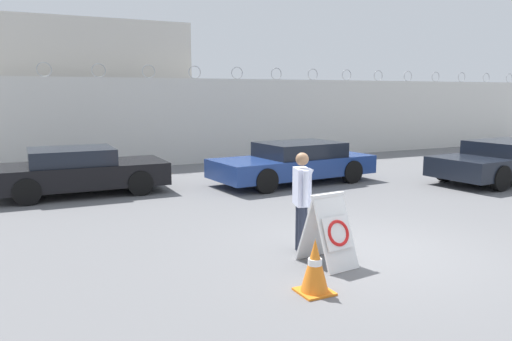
# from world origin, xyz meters

# --- Properties ---
(ground_plane) EXTENTS (90.00, 90.00, 0.00)m
(ground_plane) POSITION_xyz_m (0.00, 0.00, 0.00)
(ground_plane) COLOR slate
(perimeter_wall) EXTENTS (36.00, 0.30, 3.56)m
(perimeter_wall) POSITION_xyz_m (-0.00, 11.15, 1.56)
(perimeter_wall) COLOR silver
(perimeter_wall) RESTS_ON ground_plane
(building_block) EXTENTS (8.54, 5.77, 5.29)m
(building_block) POSITION_xyz_m (-2.96, 15.76, 2.65)
(building_block) COLOR beige
(building_block) RESTS_ON ground_plane
(barricade_sign) EXTENTS (0.68, 0.90, 1.10)m
(barricade_sign) POSITION_xyz_m (-1.02, -0.26, 0.55)
(barricade_sign) COLOR white
(barricade_sign) RESTS_ON ground_plane
(security_guard) EXTENTS (0.51, 0.59, 1.64)m
(security_guard) POSITION_xyz_m (-1.06, 0.47, 0.90)
(security_guard) COLOR #232838
(security_guard) RESTS_ON ground_plane
(traffic_cone_mid) EXTENTS (0.44, 0.44, 0.73)m
(traffic_cone_mid) POSITION_xyz_m (-1.80, -1.08, 0.36)
(traffic_cone_mid) COLOR orange
(traffic_cone_mid) RESTS_ON ground_plane
(parked_car_front_coupe) EXTENTS (4.25, 2.00, 1.20)m
(parked_car_front_coupe) POSITION_xyz_m (-3.75, 7.06, 0.61)
(parked_car_front_coupe) COLOR black
(parked_car_front_coupe) RESTS_ON ground_plane
(parked_car_rear_sedan) EXTENTS (4.88, 2.31, 1.17)m
(parked_car_rear_sedan) POSITION_xyz_m (2.05, 6.03, 0.60)
(parked_car_rear_sedan) COLOR black
(parked_car_rear_sedan) RESTS_ON ground_plane
(parked_car_far_side) EXTENTS (4.84, 2.26, 1.20)m
(parked_car_far_side) POSITION_xyz_m (7.76, 3.54, 0.62)
(parked_car_far_side) COLOR black
(parked_car_far_side) RESTS_ON ground_plane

